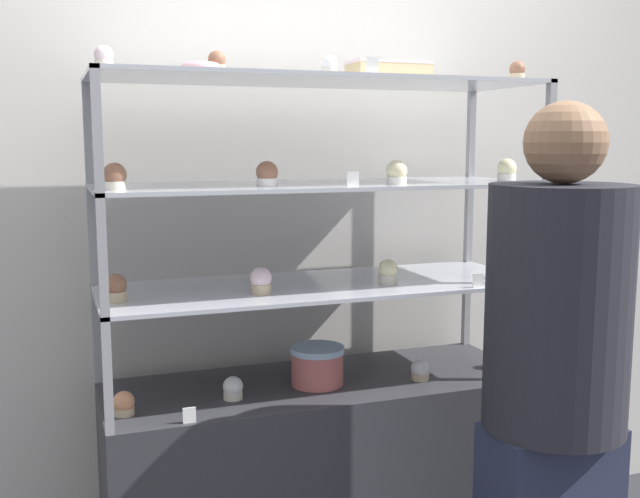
% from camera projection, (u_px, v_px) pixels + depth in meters
% --- Properties ---
extents(back_wall, '(8.00, 0.05, 2.60)m').
position_uv_depth(back_wall, '(283.00, 199.00, 2.69)').
color(back_wall, silver).
rests_on(back_wall, ground_plane).
extents(display_base, '(1.37, 0.48, 0.74)m').
position_uv_depth(display_base, '(320.00, 489.00, 2.46)').
color(display_base, '#333338').
rests_on(display_base, ground_plane).
extents(display_riser_lower, '(1.37, 0.48, 0.32)m').
position_uv_depth(display_riser_lower, '(320.00, 290.00, 2.37)').
color(display_riser_lower, '#99999E').
rests_on(display_riser_lower, display_base).
extents(display_riser_middle, '(1.37, 0.48, 0.32)m').
position_uv_depth(display_riser_middle, '(320.00, 189.00, 2.32)').
color(display_riser_middle, '#99999E').
rests_on(display_riser_middle, display_riser_lower).
extents(display_riser_upper, '(1.37, 0.48, 0.32)m').
position_uv_depth(display_riser_upper, '(320.00, 85.00, 2.28)').
color(display_riser_upper, '#99999E').
rests_on(display_riser_upper, display_riser_middle).
extents(layer_cake_centerpiece, '(0.17, 0.17, 0.12)m').
position_uv_depth(layer_cake_centerpiece, '(317.00, 365.00, 2.36)').
color(layer_cake_centerpiece, '#C66660').
rests_on(layer_cake_centerpiece, display_base).
extents(sheet_cake_frosted, '(0.26, 0.14, 0.06)m').
position_uv_depth(sheet_cake_frosted, '(389.00, 72.00, 2.40)').
color(sheet_cake_frosted, '#DBBC84').
rests_on(sheet_cake_frosted, display_riser_upper).
extents(cupcake_0, '(0.06, 0.06, 0.07)m').
position_uv_depth(cupcake_0, '(124.00, 404.00, 2.10)').
color(cupcake_0, '#CCB28C').
rests_on(cupcake_0, display_base).
extents(cupcake_1, '(0.06, 0.06, 0.07)m').
position_uv_depth(cupcake_1, '(233.00, 389.00, 2.24)').
color(cupcake_1, beige).
rests_on(cupcake_1, display_base).
extents(cupcake_2, '(0.06, 0.06, 0.07)m').
position_uv_depth(cupcake_2, '(420.00, 370.00, 2.41)').
color(cupcake_2, '#CCB28C').
rests_on(cupcake_2, display_base).
extents(cupcake_3, '(0.06, 0.06, 0.07)m').
position_uv_depth(cupcake_3, '(498.00, 359.00, 2.54)').
color(cupcake_3, white).
rests_on(cupcake_3, display_base).
extents(price_tag_0, '(0.04, 0.00, 0.04)m').
position_uv_depth(price_tag_0, '(189.00, 415.00, 2.04)').
color(price_tag_0, white).
rests_on(price_tag_0, display_base).
extents(cupcake_4, '(0.06, 0.06, 0.08)m').
position_uv_depth(cupcake_4, '(115.00, 288.00, 2.10)').
color(cupcake_4, '#CCB28C').
rests_on(cupcake_4, display_riser_lower).
extents(cupcake_5, '(0.06, 0.06, 0.08)m').
position_uv_depth(cupcake_5, '(261.00, 281.00, 2.20)').
color(cupcake_5, '#CCB28C').
rests_on(cupcake_5, display_riser_lower).
extents(cupcake_6, '(0.06, 0.06, 0.08)m').
position_uv_depth(cupcake_6, '(388.00, 272.00, 2.36)').
color(cupcake_6, beige).
rests_on(cupcake_6, display_riser_lower).
extents(cupcake_7, '(0.06, 0.06, 0.08)m').
position_uv_depth(cupcake_7, '(509.00, 267.00, 2.45)').
color(cupcake_7, '#CCB28C').
rests_on(cupcake_7, display_riser_lower).
extents(price_tag_1, '(0.04, 0.00, 0.04)m').
position_uv_depth(price_tag_1, '(478.00, 280.00, 2.30)').
color(price_tag_1, white).
rests_on(price_tag_1, display_riser_lower).
extents(cupcake_8, '(0.06, 0.06, 0.07)m').
position_uv_depth(cupcake_8, '(115.00, 177.00, 1.99)').
color(cupcake_8, beige).
rests_on(cupcake_8, display_riser_middle).
extents(cupcake_9, '(0.06, 0.06, 0.07)m').
position_uv_depth(cupcake_9, '(267.00, 175.00, 2.16)').
color(cupcake_9, white).
rests_on(cupcake_9, display_riser_middle).
extents(cupcake_10, '(0.06, 0.06, 0.07)m').
position_uv_depth(cupcake_10, '(397.00, 173.00, 2.26)').
color(cupcake_10, white).
rests_on(cupcake_10, display_riser_middle).
extents(cupcake_11, '(0.06, 0.06, 0.07)m').
position_uv_depth(cupcake_11, '(507.00, 170.00, 2.46)').
color(cupcake_11, white).
rests_on(cupcake_11, display_riser_middle).
extents(price_tag_2, '(0.04, 0.00, 0.04)m').
position_uv_depth(price_tag_2, '(353.00, 179.00, 2.12)').
color(price_tag_2, white).
rests_on(price_tag_2, display_riser_middle).
extents(cupcake_12, '(0.05, 0.05, 0.07)m').
position_uv_depth(cupcake_12, '(104.00, 58.00, 2.00)').
color(cupcake_12, beige).
rests_on(cupcake_12, display_riser_upper).
extents(cupcake_13, '(0.05, 0.05, 0.07)m').
position_uv_depth(cupcake_13, '(217.00, 63.00, 2.12)').
color(cupcake_13, '#CCB28C').
rests_on(cupcake_13, display_riser_upper).
extents(cupcake_14, '(0.05, 0.05, 0.07)m').
position_uv_depth(cupcake_14, '(329.00, 66.00, 2.22)').
color(cupcake_14, beige).
rests_on(cupcake_14, display_riser_upper).
extents(cupcake_15, '(0.05, 0.05, 0.07)m').
position_uv_depth(cupcake_15, '(517.00, 72.00, 2.39)').
color(cupcake_15, '#CCB28C').
rests_on(cupcake_15, display_riser_upper).
extents(price_tag_3, '(0.04, 0.00, 0.04)m').
position_uv_depth(price_tag_3, '(372.00, 65.00, 2.09)').
color(price_tag_3, white).
rests_on(price_tag_3, display_riser_upper).
extents(donut_glazed, '(0.12, 0.12, 0.03)m').
position_uv_depth(donut_glazed, '(201.00, 68.00, 2.11)').
color(donut_glazed, '#EFB2BC').
rests_on(donut_glazed, display_riser_upper).
extents(customer_figure, '(0.38, 0.38, 1.61)m').
position_uv_depth(customer_figure, '(554.00, 386.00, 1.99)').
color(customer_figure, '#282D47').
rests_on(customer_figure, ground_plane).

